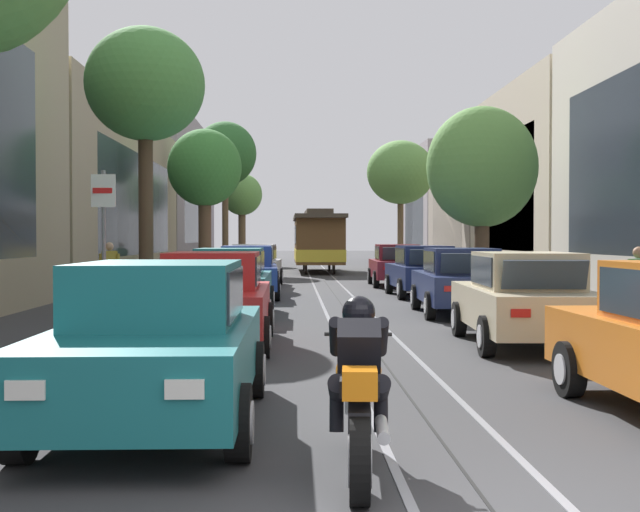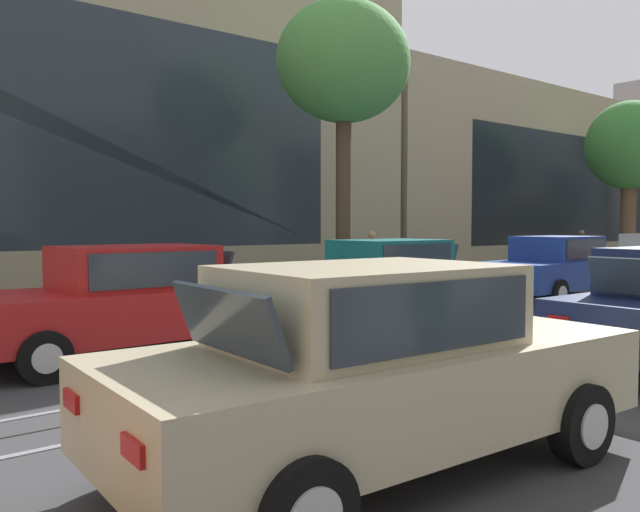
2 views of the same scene
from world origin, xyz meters
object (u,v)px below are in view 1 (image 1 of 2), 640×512
(parked_car_teal_near_left, at_px, (158,342))
(street_tree_kerb_left_far, at_px, (242,196))
(parked_car_red_second_left, at_px, (213,299))
(parked_car_navy_mid_right, at_px, (460,281))
(cable_car_trolley, at_px, (318,241))
(pedestrian_on_right_pavement, at_px, (639,285))
(fire_hydrant, at_px, (104,330))
(motorcycle_with_rider, at_px, (359,391))
(parked_car_blue_fourth_left, at_px, (247,272))
(street_tree_kerb_left_mid, at_px, (205,170))
(parked_car_maroon_fifth_right, at_px, (397,265))
(street_tree_kerb_left_second, at_px, (145,87))
(street_tree_kerb_left_fourth, at_px, (225,155))
(parked_car_teal_mid_left, at_px, (230,282))
(pedestrian_crossing_far, at_px, (147,259))
(parked_car_silver_fifth_left, at_px, (255,265))
(street_tree_kerb_right_second, at_px, (482,168))
(parked_car_beige_second_right, at_px, (524,299))
(parked_car_navy_fourth_right, at_px, (423,271))
(pedestrian_on_left_pavement, at_px, (110,270))
(street_sign_post, at_px, (104,243))
(street_tree_kerb_right_mid, at_px, (401,173))

(parked_car_teal_near_left, xyz_separation_m, street_tree_kerb_left_far, (-2.15, 47.52, 3.87))
(parked_car_red_second_left, distance_m, parked_car_navy_mid_right, 7.61)
(parked_car_red_second_left, height_order, cable_car_trolley, cable_car_trolley)
(pedestrian_on_right_pavement, xyz_separation_m, fire_hydrant, (-9.36, -2.56, -0.51))
(motorcycle_with_rider, bearing_deg, parked_car_blue_fourth_left, 95.85)
(street_tree_kerb_left_mid, bearing_deg, parked_car_maroon_fifth_right, -17.49)
(street_tree_kerb_left_second, bearing_deg, parked_car_maroon_fifth_right, 56.05)
(parked_car_red_second_left, bearing_deg, parked_car_blue_fourth_left, 90.29)
(street_tree_kerb_left_fourth, height_order, street_tree_kerb_left_far, street_tree_kerb_left_fourth)
(street_tree_kerb_left_mid, bearing_deg, parked_car_teal_mid_left, -81.54)
(pedestrian_crossing_far, bearing_deg, parked_car_blue_fourth_left, -64.13)
(parked_car_teal_near_left, bearing_deg, parked_car_blue_fourth_left, 90.27)
(parked_car_silver_fifth_left, bearing_deg, street_tree_kerb_right_second, -30.40)
(parked_car_navy_mid_right, relative_size, street_tree_kerb_left_mid, 0.71)
(parked_car_beige_second_right, height_order, pedestrian_on_right_pavement, pedestrian_on_right_pavement)
(parked_car_blue_fourth_left, xyz_separation_m, parked_car_navy_fourth_right, (5.44, 0.34, 0.00))
(pedestrian_on_left_pavement, relative_size, street_sign_post, 0.61)
(street_tree_kerb_left_fourth, bearing_deg, pedestrian_on_left_pavement, -93.28)
(parked_car_beige_second_right, distance_m, street_tree_kerb_left_fourth, 31.48)
(fire_hydrant, bearing_deg, pedestrian_on_right_pavement, 15.32)
(parked_car_red_second_left, relative_size, street_tree_kerb_right_second, 0.72)
(parked_car_silver_fifth_left, distance_m, street_tree_kerb_left_far, 25.34)
(parked_car_navy_mid_right, bearing_deg, pedestrian_on_right_pavement, -58.53)
(street_tree_kerb_left_second, bearing_deg, parked_car_red_second_left, -69.84)
(parked_car_blue_fourth_left, bearing_deg, street_sign_post, -96.24)
(parked_car_navy_mid_right, xyz_separation_m, street_tree_kerb_left_far, (-7.43, 36.35, 3.87))
(street_tree_kerb_left_second, distance_m, street_tree_kerb_right_mid, 29.38)
(pedestrian_on_right_pavement, bearing_deg, parked_car_teal_mid_left, 153.88)
(parked_car_teal_mid_left, height_order, pedestrian_on_right_pavement, pedestrian_on_right_pavement)
(parked_car_beige_second_right, distance_m, street_tree_kerb_left_far, 42.77)
(parked_car_teal_near_left, xyz_separation_m, street_tree_kerb_left_second, (-2.20, 11.64, 4.61))
(parked_car_red_second_left, height_order, street_tree_kerb_left_second, street_tree_kerb_left_second)
(parked_car_teal_mid_left, bearing_deg, motorcycle_with_rider, -81.19)
(parked_car_silver_fifth_left, xyz_separation_m, parked_car_navy_fourth_right, (5.48, -5.45, 0.00))
(parked_car_beige_second_right, xyz_separation_m, pedestrian_on_right_pavement, (2.59, 1.48, 0.14))
(fire_hydrant, relative_size, street_sign_post, 0.30)
(parked_car_beige_second_right, xyz_separation_m, pedestrian_on_left_pavement, (-8.76, 8.22, 0.17))
(parked_car_silver_fifth_left, height_order, motorcycle_with_rider, parked_car_silver_fifth_left)
(parked_car_silver_fifth_left, xyz_separation_m, cable_car_trolley, (2.77, 12.52, 0.86))
(parked_car_navy_fourth_right, xyz_separation_m, cable_car_trolley, (-2.71, 17.98, 0.86))
(cable_car_trolley, height_order, pedestrian_on_left_pavement, cable_car_trolley)
(street_tree_kerb_right_second, xyz_separation_m, street_tree_kerb_right_mid, (0.17, 21.20, 1.54))
(parked_car_teal_near_left, xyz_separation_m, pedestrian_on_left_pavement, (-3.55, 13.79, 0.17))
(parked_car_maroon_fifth_right, relative_size, pedestrian_on_right_pavement, 2.65)
(street_tree_kerb_right_second, relative_size, cable_car_trolley, 0.66)
(pedestrian_crossing_far, bearing_deg, street_tree_kerb_left_mid, -31.30)
(parked_car_navy_fourth_right, bearing_deg, parked_car_teal_mid_left, -131.80)
(parked_car_teal_mid_left, xyz_separation_m, parked_car_maroon_fifth_right, (5.39, 11.74, 0.00))
(street_tree_kerb_left_far, bearing_deg, street_sign_post, -89.09)
(parked_car_beige_second_right, relative_size, street_tree_kerb_left_fourth, 0.55)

